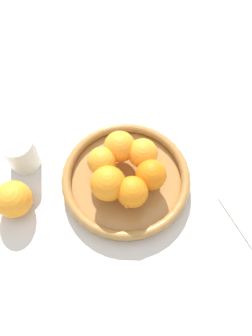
# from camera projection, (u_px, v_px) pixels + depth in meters

# --- Properties ---
(ground_plane) EXTENTS (4.00, 4.00, 0.00)m
(ground_plane) POSITION_uv_depth(u_px,v_px,m) (126.00, 182.00, 0.78)
(ground_plane) COLOR beige
(fruit_bowl) EXTENTS (0.30, 0.30, 0.04)m
(fruit_bowl) POSITION_uv_depth(u_px,v_px,m) (126.00, 179.00, 0.76)
(fruit_bowl) COLOR #A57238
(fruit_bowl) RESTS_ON ground_plane
(orange_pile) EXTENTS (0.18, 0.18, 0.08)m
(orange_pile) POSITION_uv_depth(u_px,v_px,m) (125.00, 169.00, 0.71)
(orange_pile) COLOR orange
(orange_pile) RESTS_ON fruit_bowl
(stray_orange) EXTENTS (0.08, 0.08, 0.08)m
(stray_orange) POSITION_uv_depth(u_px,v_px,m) (14.00, 199.00, 0.72)
(stray_orange) COLOR orange
(stray_orange) RESTS_ON ground_plane
(drinking_glass) EXTENTS (0.07, 0.07, 0.09)m
(drinking_glass) POSITION_uv_depth(u_px,v_px,m) (21.00, 153.00, 0.77)
(drinking_glass) COLOR silver
(drinking_glass) RESTS_ON ground_plane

